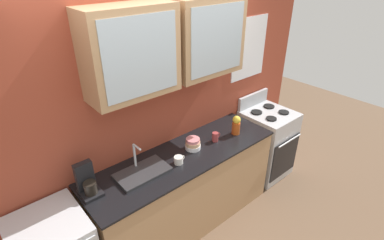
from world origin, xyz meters
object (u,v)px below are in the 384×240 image
vase (236,125)px  cup_near_sink (179,160)px  sink_faucet (142,172)px  bowl_stack (193,144)px  stove_range (266,142)px  cup_near_bowls (215,137)px  coffee_maker (87,183)px

vase → cup_near_sink: 0.85m
sink_faucet → bowl_stack: sink_faucet is taller
sink_faucet → cup_near_sink: bearing=-14.7°
stove_range → cup_near_bowls: 1.14m
bowl_stack → cup_near_sink: size_ratio=1.36×
coffee_maker → cup_near_sink: bearing=-11.9°
vase → coffee_maker: bearing=174.4°
bowl_stack → coffee_maker: (-1.12, 0.08, 0.05)m
sink_faucet → vase: (1.21, -0.08, 0.09)m
sink_faucet → coffee_maker: bearing=170.2°
sink_faucet → bowl_stack: 0.64m
stove_range → vase: 0.93m
coffee_maker → stove_range: bearing=-2.6°
sink_faucet → coffee_maker: coffee_maker is taller
bowl_stack → cup_near_bowls: 0.29m
stove_range → cup_near_sink: bearing=-177.6°
stove_range → cup_near_sink: stove_range is taller
stove_range → vase: size_ratio=4.95×
stove_range → vase: (-0.73, -0.05, 0.58)m
coffee_maker → vase: bearing=-5.6°
sink_faucet → bowl_stack: (0.64, 0.01, 0.04)m
cup_near_bowls → coffee_maker: 1.42m
bowl_stack → cup_near_sink: (-0.27, -0.10, -0.02)m
stove_range → bowl_stack: size_ratio=6.77×
sink_faucet → vase: size_ratio=2.23×
stove_range → cup_near_bowls: size_ratio=10.41×
bowl_stack → cup_near_bowls: size_ratio=1.54×
cup_near_sink → vase: bearing=0.9°
cup_near_bowls → vase: bearing=-8.2°
sink_faucet → vase: 1.22m
sink_faucet → coffee_maker: 0.50m
stove_range → coffee_maker: coffee_maker is taller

